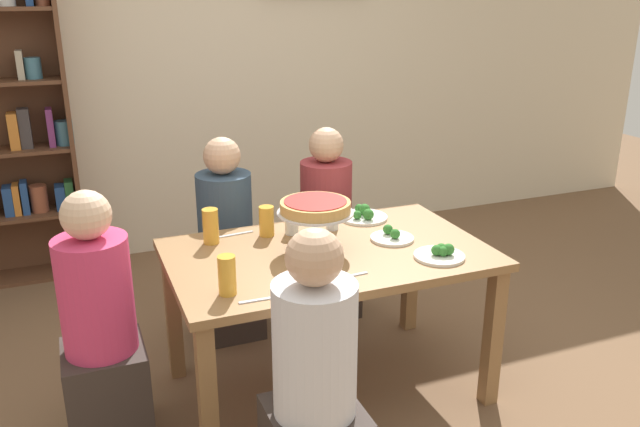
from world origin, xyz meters
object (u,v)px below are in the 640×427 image
dining_table (328,269)px  salad_plate_near_diner (364,215)px  cutlery_knife_far (236,234)px  beer_glass_amber_short (227,275)px  beer_glass_amber_tall (211,226)px  water_glass_clear_near (292,223)px  cutlery_fork_far (310,223)px  diner_far_right (326,237)px  salad_plate_far_diner (392,236)px  cutlery_fork_near (349,276)px  beer_glass_amber_spare (267,221)px  diner_head_west (102,340)px  water_glass_clear_far (332,221)px  diner_near_left (315,400)px  diner_far_left (227,253)px  salad_plate_spare (441,254)px  deep_dish_pizza_stand (315,209)px

dining_table → salad_plate_near_diner: size_ratio=5.80×
cutlery_knife_far → beer_glass_amber_short: bearing=66.7°
beer_glass_amber_tall → dining_table: bearing=-31.7°
water_glass_clear_near → cutlery_fork_far: water_glass_clear_near is taller
diner_far_right → water_glass_clear_near: 0.69m
salad_plate_far_diner → cutlery_fork_near: bearing=-139.7°
diner_far_right → beer_glass_amber_spare: 0.76m
beer_glass_amber_short → water_glass_clear_near: bearing=49.4°
diner_far_right → diner_head_west: bearing=-60.3°
water_glass_clear_near → cutlery_knife_far: 0.28m
salad_plate_far_diner → beer_glass_amber_short: beer_glass_amber_short is taller
dining_table → salad_plate_far_diner: bearing=2.6°
salad_plate_near_diner → water_glass_clear_far: water_glass_clear_far is taller
diner_head_west → beer_glass_amber_short: diner_head_west is taller
diner_near_left → diner_head_west: (-0.68, 0.73, 0.00)m
diner_far_left → beer_glass_amber_short: (-0.23, -1.00, 0.33)m
cutlery_fork_near → beer_glass_amber_tall: bearing=123.6°
dining_table → beer_glass_amber_spare: (-0.20, 0.29, 0.17)m
salad_plate_spare → cutlery_fork_near: bearing=-175.9°
diner_near_left → salad_plate_far_diner: diner_near_left is taller
deep_dish_pizza_stand → cutlery_fork_far: deep_dish_pizza_stand is taller
salad_plate_spare → beer_glass_amber_tall: 1.08m
beer_glass_amber_spare → dining_table: bearing=-55.1°
deep_dish_pizza_stand → salad_plate_near_diner: size_ratio=1.39×
diner_near_left → beer_glass_amber_spare: (0.15, 1.02, 0.32)m
diner_far_left → beer_glass_amber_tall: diner_far_left is taller
salad_plate_spare → beer_glass_amber_short: (-0.98, -0.00, 0.06)m
beer_glass_amber_tall → water_glass_clear_far: (0.61, -0.04, -0.04)m
diner_near_left → water_glass_clear_far: diner_near_left is taller
diner_far_right → beer_glass_amber_short: diner_far_right is taller
salad_plate_spare → deep_dish_pizza_stand: bearing=149.5°
water_glass_clear_near → deep_dish_pizza_stand: bearing=-82.8°
deep_dish_pizza_stand → water_glass_clear_near: (-0.03, 0.24, -0.14)m
diner_head_west → salad_plate_spare: (1.47, -0.26, 0.27)m
salad_plate_far_diner → water_glass_clear_far: bearing=132.0°
diner_near_left → beer_glass_amber_spare: bearing=-8.2°
salad_plate_near_diner → salad_plate_far_diner: salad_plate_near_diner is taller
salad_plate_spare → cutlery_fork_near: (-0.47, -0.03, -0.02)m
diner_far_left → cutlery_fork_far: 0.57m
deep_dish_pizza_stand → salad_plate_near_diner: (0.39, 0.31, -0.18)m
diner_far_right → cutlery_fork_far: diner_far_right is taller
diner_head_west → salad_plate_spare: bearing=-10.2°
beer_glass_amber_spare → water_glass_clear_near: (0.12, -0.03, -0.02)m
diner_head_west → beer_glass_amber_short: size_ratio=7.06×
diner_far_right → beer_glass_amber_spare: diner_far_right is taller
cutlery_fork_near → salad_plate_far_diner: bearing=36.8°
water_glass_clear_far → cutlery_fork_near: (-0.16, -0.55, -0.04)m
water_glass_clear_far → cutlery_fork_far: size_ratio=0.51×
diner_head_west → beer_glass_amber_short: (0.49, -0.27, 0.33)m
salad_plate_far_diner → salad_plate_spare: salad_plate_spare is taller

